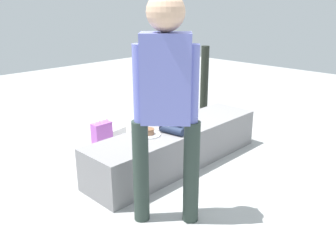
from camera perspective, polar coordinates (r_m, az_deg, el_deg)
ground_plane at (r=3.65m, az=1.48°, el=-7.06°), size 12.00×12.00×0.00m
concrete_ledge at (r=3.57m, az=1.50°, el=-4.19°), size 2.02×0.50×0.40m
child_seated at (r=3.36m, az=0.45°, el=1.80°), size 0.28×0.33×0.48m
adult_standing at (r=2.39m, az=-0.35°, el=4.34°), size 0.37×0.39×1.64m
cake_plate at (r=3.29m, az=-3.12°, el=-2.13°), size 0.22×0.22×0.07m
gift_bag at (r=3.99m, az=-10.60°, el=-2.58°), size 0.22×0.11×0.36m
railing_post at (r=5.00m, az=5.84°, el=4.50°), size 0.36×0.36×1.02m
water_bottle_near_gift at (r=4.72m, az=2.02°, el=0.34°), size 0.07×0.07×0.23m
water_bottle_far_side at (r=3.67m, az=-6.93°, el=-5.23°), size 0.07×0.07×0.23m
party_cup_red at (r=3.60m, az=-13.30°, el=-6.93°), size 0.09×0.09×0.12m
cake_box_white at (r=4.33m, az=-9.36°, el=-2.07°), size 0.32×0.31×0.14m
handbag_black_leather at (r=4.36m, az=-0.10°, el=-1.24°), size 0.34×0.15×0.32m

